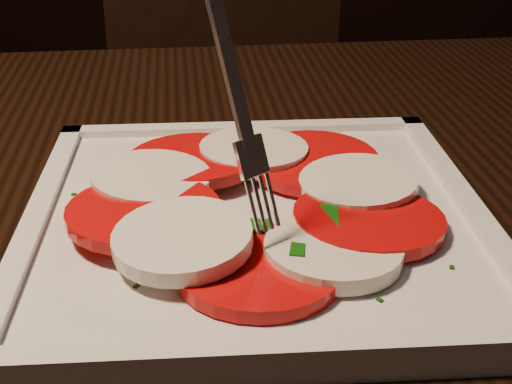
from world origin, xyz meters
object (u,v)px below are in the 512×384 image
(table, at_px, (264,296))
(chair, at_px, (234,119))
(plate, at_px, (256,222))
(fork, at_px, (222,74))

(table, distance_m, chair, 0.71)
(plate, bearing_deg, chair, 92.08)
(table, distance_m, plate, 0.12)
(plate, bearing_deg, table, 83.32)
(plate, xyz_separation_m, fork, (-0.02, -0.03, 0.11))
(chair, xyz_separation_m, fork, (0.01, -0.80, 0.34))
(chair, xyz_separation_m, plate, (0.03, -0.77, 0.22))
(chair, bearing_deg, table, -96.19)
(table, xyz_separation_m, fork, (-0.03, -0.10, 0.22))
(table, bearing_deg, plate, -96.68)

